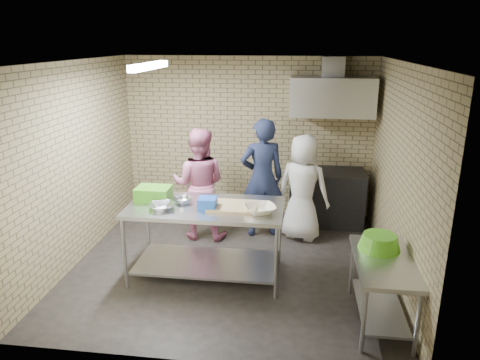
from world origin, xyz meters
The scene contains 25 objects.
floor centered at (0.00, 0.00, 0.00)m, with size 4.20×4.20×0.00m, color black.
ceiling centered at (0.00, 0.00, 2.70)m, with size 4.20×4.20×0.00m, color black.
back_wall centered at (0.00, 2.00, 1.35)m, with size 4.20×0.06×2.70m, color #9B8A61.
front_wall centered at (0.00, -2.00, 1.35)m, with size 4.20×0.06×2.70m, color #9B8A61.
left_wall centered at (-2.10, 0.00, 1.35)m, with size 0.06×4.00×2.70m, color #9B8A61.
right_wall centered at (2.10, 0.00, 1.35)m, with size 0.06×4.00×2.70m, color #9B8A61.
prep_table centered at (-0.27, -0.35, 0.49)m, with size 1.94×0.97×0.97m, color silver.
side_counter centered at (1.80, -1.10, 0.38)m, with size 0.60×1.20×0.75m, color silver.
stove centered at (1.35, 1.65, 0.45)m, with size 1.20×0.70×0.90m, color black.
range_hood centered at (1.35, 1.70, 2.10)m, with size 1.30×0.60×0.60m, color silver.
hood_duct centered at (1.35, 1.85, 2.55)m, with size 0.35×0.30×0.30m, color #A5A8AD.
wall_shelf centered at (1.65, 1.89, 1.92)m, with size 0.80×0.20×0.04m, color #3F2B19.
fluorescent_fixture centered at (-1.00, 0.00, 2.64)m, with size 0.10×1.25×0.08m, color white.
green_crate centered at (-0.97, -0.23, 1.06)m, with size 0.43×0.32×0.17m, color #3D941B.
blue_tub centered at (-0.22, -0.45, 1.04)m, with size 0.22×0.22×0.14m, color blue.
cutting_board centered at (0.08, -0.37, 0.99)m, with size 0.59×0.45×0.03m, color tan.
mixing_bowl_a centered at (-0.77, -0.55, 1.01)m, with size 0.30×0.30×0.07m, color silver.
mixing_bowl_b centered at (-0.57, -0.30, 1.01)m, with size 0.23×0.23×0.07m, color silver.
ceramic_bowl centered at (0.43, -0.50, 1.02)m, with size 0.37×0.37×0.09m, color beige.
green_basin centered at (1.78, -0.85, 0.83)m, with size 0.46×0.46×0.17m, color #59C626, non-canonical shape.
bottle_red centered at (1.40, 1.89, 2.03)m, with size 0.07×0.07×0.18m, color #B22619.
bottle_green centered at (1.80, 1.89, 2.02)m, with size 0.06×0.06×0.15m, color green.
man_navy centered at (0.33, 1.05, 0.92)m, with size 0.67×0.44×1.85m, color black.
woman_pink centered at (-0.61, 0.84, 0.86)m, with size 0.83×0.65×1.71m, color #C6698F.
woman_white centered at (0.95, 1.00, 0.82)m, with size 0.80×0.52×1.63m, color silver.
Camera 1 is at (0.85, -5.52, 2.96)m, focal length 33.77 mm.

